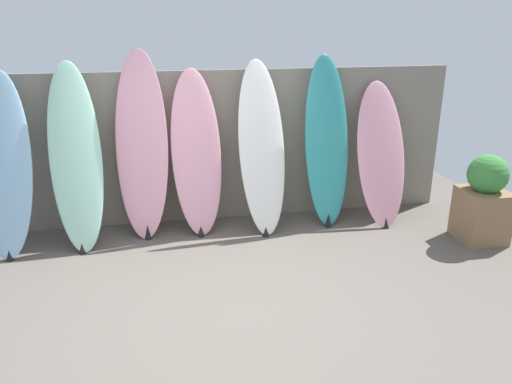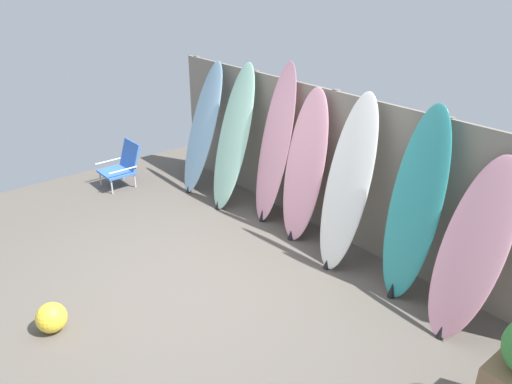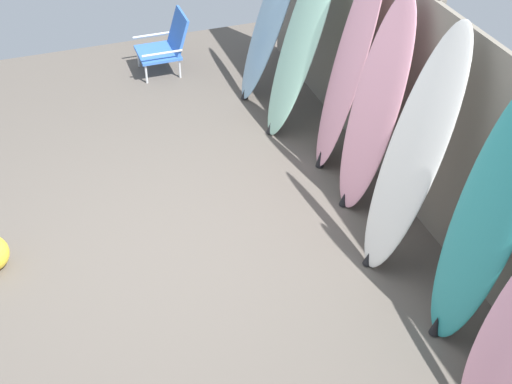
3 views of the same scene
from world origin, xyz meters
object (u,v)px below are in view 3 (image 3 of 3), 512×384
(surfboard_pink_3, at_px, (374,109))
(beach_chair, at_px, (167,44))
(surfboard_white_4, at_px, (413,155))
(surfboard_pink_2, at_px, (349,64))
(surfboard_teal_5, at_px, (487,219))
(surfboard_seafoam_1, at_px, (302,37))
(surfboard_skyblue_0, at_px, (273,11))

(surfboard_pink_3, relative_size, beach_chair, 2.82)
(surfboard_white_4, distance_m, beach_chair, 3.77)
(surfboard_pink_2, bearing_deg, surfboard_pink_3, -4.84)
(surfboard_pink_3, bearing_deg, surfboard_teal_5, -0.05)
(surfboard_seafoam_1, relative_size, surfboard_pink_2, 0.95)
(surfboard_seafoam_1, relative_size, surfboard_white_4, 1.01)
(surfboard_seafoam_1, xyz_separation_m, surfboard_pink_2, (0.68, 0.14, 0.04))
(surfboard_pink_3, distance_m, surfboard_teal_5, 1.51)
(surfboard_skyblue_0, distance_m, beach_chair, 1.40)
(surfboard_skyblue_0, distance_m, surfboard_seafoam_1, 0.71)
(surfboard_skyblue_0, xyz_separation_m, surfboard_teal_5, (3.50, 0.11, 0.04))
(surfboard_white_4, xyz_separation_m, surfboard_teal_5, (0.79, 0.07, 0.01))
(surfboard_pink_3, height_order, surfboard_white_4, surfboard_white_4)
(surfboard_seafoam_1, height_order, surfboard_teal_5, surfboard_teal_5)
(surfboard_skyblue_0, height_order, surfboard_teal_5, surfboard_teal_5)
(surfboard_skyblue_0, relative_size, surfboard_teal_5, 0.95)
(surfboard_seafoam_1, height_order, surfboard_pink_2, surfboard_pink_2)
(surfboard_white_4, distance_m, surfboard_teal_5, 0.79)
(surfboard_pink_3, distance_m, beach_chair, 3.10)
(surfboard_pink_2, bearing_deg, surfboard_white_4, -5.39)
(surfboard_skyblue_0, height_order, surfboard_seafoam_1, surfboard_seafoam_1)
(surfboard_seafoam_1, bearing_deg, surfboard_pink_2, 11.99)
(surfboard_pink_2, bearing_deg, surfboard_skyblue_0, -173.36)
(beach_chair, bearing_deg, surfboard_white_4, 1.45)
(surfboard_teal_5, relative_size, beach_chair, 3.01)
(surfboard_seafoam_1, distance_m, surfboard_white_4, 2.00)
(surfboard_seafoam_1, height_order, surfboard_white_4, surfboard_seafoam_1)
(surfboard_skyblue_0, xyz_separation_m, beach_chair, (-0.89, -0.90, -0.61))
(surfboard_skyblue_0, distance_m, surfboard_white_4, 2.71)
(surfboard_skyblue_0, bearing_deg, surfboard_pink_3, 3.24)
(surfboard_teal_5, bearing_deg, beach_chair, -167.03)
(beach_chair, bearing_deg, surfboard_skyblue_0, 32.21)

